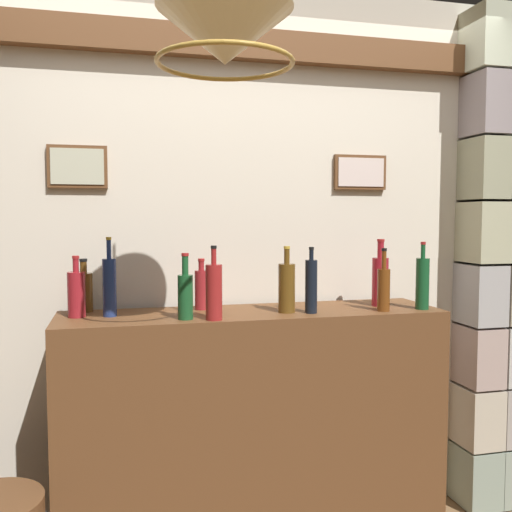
% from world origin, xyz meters
% --- Properties ---
extents(panelled_rear_partition, '(3.40, 0.15, 2.64)m').
position_xyz_m(panelled_rear_partition, '(-0.00, 1.10, 1.38)').
color(panelled_rear_partition, beige).
rests_on(panelled_rear_partition, ground).
extents(stone_pillar, '(0.38, 0.29, 2.57)m').
position_xyz_m(stone_pillar, '(1.35, 0.98, 1.28)').
color(stone_pillar, gray).
rests_on(stone_pillar, ground).
extents(bar_shelf_unit, '(1.69, 0.43, 1.12)m').
position_xyz_m(bar_shelf_unit, '(0.00, 0.80, 0.56)').
color(bar_shelf_unit, brown).
rests_on(bar_shelf_unit, ground).
extents(liquor_bottle_whiskey, '(0.06, 0.06, 0.27)m').
position_xyz_m(liquor_bottle_whiskey, '(-0.31, 0.69, 1.22)').
color(liquor_bottle_whiskey, '#1A4C26').
rests_on(liquor_bottle_whiskey, bar_shelf_unit).
extents(liquor_bottle_tequila, '(0.07, 0.07, 0.30)m').
position_xyz_m(liquor_bottle_tequila, '(-0.20, 0.64, 1.23)').
color(liquor_bottle_tequila, maroon).
rests_on(liquor_bottle_tequila, bar_shelf_unit).
extents(liquor_bottle_gin, '(0.06, 0.06, 0.23)m').
position_xyz_m(liquor_bottle_gin, '(-0.22, 0.91, 1.21)').
color(liquor_bottle_gin, maroon).
rests_on(liquor_bottle_gin, bar_shelf_unit).
extents(liquor_bottle_amaro, '(0.06, 0.06, 0.31)m').
position_xyz_m(liquor_bottle_amaro, '(0.76, 0.68, 1.24)').
color(liquor_bottle_amaro, '#174B26').
rests_on(liquor_bottle_amaro, bar_shelf_unit).
extents(liquor_bottle_vodka, '(0.08, 0.08, 0.32)m').
position_xyz_m(liquor_bottle_vodka, '(0.62, 0.81, 1.24)').
color(liquor_bottle_vodka, maroon).
rests_on(liquor_bottle_vodka, bar_shelf_unit).
extents(liquor_bottle_scotch, '(0.07, 0.07, 0.26)m').
position_xyz_m(liquor_bottle_scotch, '(-0.75, 0.84, 1.22)').
color(liquor_bottle_scotch, maroon).
rests_on(liquor_bottle_scotch, bar_shelf_unit).
extents(liquor_bottle_rye, '(0.05, 0.05, 0.29)m').
position_xyz_m(liquor_bottle_rye, '(0.23, 0.70, 1.24)').
color(liquor_bottle_rye, black).
rests_on(liquor_bottle_rye, bar_shelf_unit).
extents(liquor_bottle_bourbon, '(0.08, 0.08, 0.23)m').
position_xyz_m(liquor_bottle_bourbon, '(-0.73, 0.98, 1.21)').
color(liquor_bottle_bourbon, '#5A3814').
rests_on(liquor_bottle_bourbon, bar_shelf_unit).
extents(liquor_bottle_port, '(0.06, 0.06, 0.33)m').
position_xyz_m(liquor_bottle_port, '(-0.62, 0.83, 1.24)').
color(liquor_bottle_port, navy).
rests_on(liquor_bottle_port, bar_shelf_unit).
extents(liquor_bottle_brandy, '(0.06, 0.06, 0.28)m').
position_xyz_m(liquor_bottle_brandy, '(0.57, 0.68, 1.22)').
color(liquor_bottle_brandy, brown).
rests_on(liquor_bottle_brandy, bar_shelf_unit).
extents(liquor_bottle_vermouth, '(0.07, 0.07, 0.29)m').
position_xyz_m(liquor_bottle_vermouth, '(0.14, 0.75, 1.23)').
color(liquor_bottle_vermouth, '#593C14').
rests_on(liquor_bottle_vermouth, bar_shelf_unit).
extents(glass_tumbler_rocks, '(0.07, 0.07, 0.08)m').
position_xyz_m(glass_tumbler_rocks, '(0.66, 0.90, 1.16)').
color(glass_tumbler_rocks, silver).
rests_on(glass_tumbler_rocks, bar_shelf_unit).
extents(pendant_lamp, '(0.45, 0.45, 0.50)m').
position_xyz_m(pendant_lamp, '(-0.24, 0.20, 2.10)').
color(pendant_lamp, beige).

